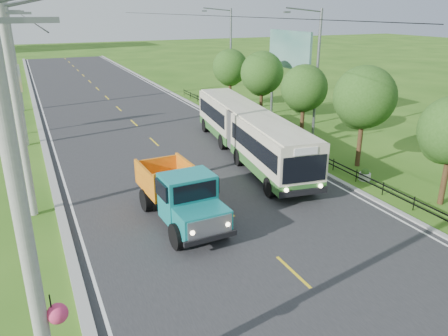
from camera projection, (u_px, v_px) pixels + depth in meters
ground at (293, 272)px, 15.80m from camera, size 240.00×240.00×0.00m
road at (147, 135)px, 32.86m from camera, size 14.00×120.00×0.02m
curb_left at (44, 146)px, 30.02m from camera, size 0.40×120.00×0.15m
curb_right at (232, 125)px, 35.65m from camera, size 0.30×120.00×0.10m
edge_line_left at (53, 146)px, 30.26m from camera, size 0.12×120.00×0.00m
edge_line_right at (227, 125)px, 35.46m from camera, size 0.12×120.00×0.00m
centre_dash at (293, 272)px, 15.79m from camera, size 0.12×2.20×0.00m
railing_right at (280, 139)px, 30.77m from camera, size 0.04×40.00×0.60m
pole_nearest at (28, 234)px, 8.31m from camera, size 3.51×0.44×10.00m
pole_near at (18, 106)px, 18.49m from camera, size 3.51×0.32×10.00m
pole_mid at (15, 71)px, 28.73m from camera, size 3.51×0.32×10.00m
pole_far at (14, 55)px, 38.97m from camera, size 3.51×0.32×10.00m
tree_third at (363, 100)px, 25.23m from camera, size 3.60×3.62×6.00m
tree_fourth at (304, 90)px, 30.49m from camera, size 3.24×3.31×5.40m
tree_fifth at (262, 75)px, 35.51m from camera, size 3.48×3.52×5.80m
tree_back at (230, 69)px, 40.70m from camera, size 3.30×3.36×5.50m
streetlight_mid at (315, 71)px, 30.22m from camera, size 3.02×0.20×9.07m
streetlight_far at (229, 53)px, 42.17m from camera, size 3.02×0.20×9.07m
planter_near at (365, 175)px, 24.18m from camera, size 0.64×0.64×0.67m
planter_mid at (287, 138)px, 31.01m from camera, size 0.64×0.64×0.67m
planter_far at (237, 115)px, 37.84m from camera, size 0.64×0.64×0.67m
billboard_right at (289, 55)px, 35.84m from camera, size 0.24×6.00×7.30m
bus at (249, 129)px, 27.50m from camera, size 4.56×15.73×3.00m
dump_truck at (180, 192)px, 19.06m from camera, size 2.63×6.14×2.54m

